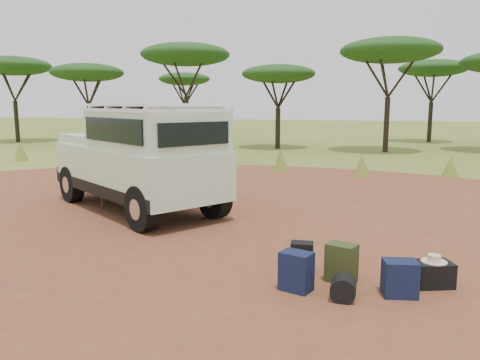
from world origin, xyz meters
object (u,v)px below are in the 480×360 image
(hard_case, at_px, (433,274))
(walking_staff, at_px, (103,179))
(backpack_olive, at_px, (341,263))
(backpack_navy, at_px, (296,272))
(safari_vehicle, at_px, (140,160))
(duffel_navy, at_px, (400,279))
(backpack_black, at_px, (302,257))

(hard_case, bearing_deg, walking_staff, 136.78)
(hard_case, bearing_deg, backpack_olive, 167.58)
(backpack_navy, bearing_deg, safari_vehicle, 156.39)
(backpack_olive, xyz_separation_m, hard_case, (1.25, 0.18, -0.10))
(backpack_olive, height_order, duffel_navy, backpack_olive)
(walking_staff, relative_size, hard_case, 3.18)
(backpack_navy, distance_m, backpack_olive, 0.76)
(backpack_black, bearing_deg, duffel_navy, -27.36)
(walking_staff, distance_m, hard_case, 7.68)
(backpack_olive, bearing_deg, walking_staff, 171.62)
(backpack_olive, bearing_deg, hard_case, 28.06)
(safari_vehicle, xyz_separation_m, hard_case, (6.21, -3.22, -1.05))
(backpack_navy, distance_m, duffel_navy, 1.37)
(backpack_navy, xyz_separation_m, duffel_navy, (1.36, 0.19, -0.03))
(walking_staff, xyz_separation_m, hard_case, (7.07, -2.95, -0.59))
(safari_vehicle, bearing_deg, hard_case, 6.78)
(safari_vehicle, relative_size, backpack_black, 11.83)
(walking_staff, xyz_separation_m, backpack_navy, (5.24, -3.62, -0.49))
(walking_staff, relative_size, backpack_black, 3.48)
(walking_staff, height_order, backpack_navy, walking_staff)
(backpack_olive, distance_m, duffel_navy, 0.84)
(duffel_navy, height_order, hard_case, duffel_navy)
(walking_staff, xyz_separation_m, duffel_navy, (6.60, -3.43, -0.52))
(hard_case, bearing_deg, duffel_navy, -154.84)
(walking_staff, bearing_deg, backpack_navy, -79.11)
(backpack_navy, bearing_deg, backpack_olive, 58.78)
(safari_vehicle, distance_m, hard_case, 7.07)
(backpack_black, height_order, backpack_olive, backpack_olive)
(backpack_black, relative_size, backpack_olive, 0.82)
(safari_vehicle, bearing_deg, duffel_navy, 1.36)
(hard_case, bearing_deg, backpack_navy, 179.67)
(duffel_navy, bearing_deg, backpack_navy, 176.48)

